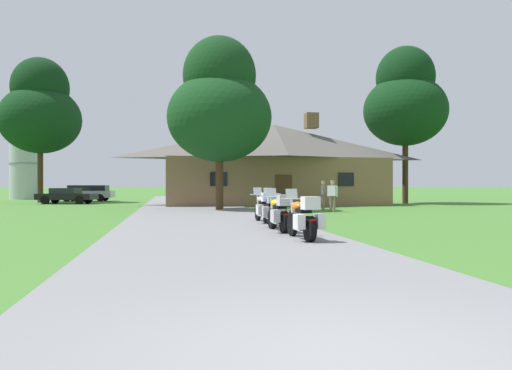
# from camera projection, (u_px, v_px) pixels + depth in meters

# --- Properties ---
(ground_plane) EXTENTS (500.00, 500.00, 0.00)m
(ground_plane) POSITION_uv_depth(u_px,v_px,m) (201.00, 216.00, 23.86)
(ground_plane) COLOR #42752D
(asphalt_driveway) EXTENTS (6.40, 80.00, 0.06)m
(asphalt_driveway) POSITION_uv_depth(u_px,v_px,m) (203.00, 218.00, 21.89)
(asphalt_driveway) COLOR slate
(asphalt_driveway) RESTS_ON ground
(motorcycle_orange_nearest_to_camera) EXTENTS (0.79, 2.08, 1.30)m
(motorcycle_orange_nearest_to_camera) POSITION_uv_depth(u_px,v_px,m) (304.00, 218.00, 12.92)
(motorcycle_orange_nearest_to_camera) COLOR black
(motorcycle_orange_nearest_to_camera) RESTS_ON asphalt_driveway
(motorcycle_yellow_second_in_row) EXTENTS (0.78, 2.08, 1.30)m
(motorcycle_yellow_second_in_row) POSITION_uv_depth(u_px,v_px,m) (280.00, 213.00, 15.14)
(motorcycle_yellow_second_in_row) COLOR black
(motorcycle_yellow_second_in_row) RESTS_ON asphalt_driveway
(motorcycle_blue_third_in_row) EXTENTS (0.79, 2.08, 1.30)m
(motorcycle_blue_third_in_row) POSITION_uv_depth(u_px,v_px,m) (272.00, 210.00, 17.13)
(motorcycle_blue_third_in_row) COLOR black
(motorcycle_blue_third_in_row) RESTS_ON asphalt_driveway
(motorcycle_silver_farthest_in_row) EXTENTS (0.78, 2.08, 1.30)m
(motorcycle_silver_farthest_in_row) POSITION_uv_depth(u_px,v_px,m) (264.00, 208.00, 18.80)
(motorcycle_silver_farthest_in_row) COLOR black
(motorcycle_silver_farthest_in_row) RESTS_ON asphalt_driveway
(stone_lodge) EXTENTS (16.15, 6.48, 6.64)m
(stone_lodge) POSITION_uv_depth(u_px,v_px,m) (274.00, 164.00, 36.13)
(stone_lodge) COLOR brown
(stone_lodge) RESTS_ON ground
(bystander_gray_shirt_near_lodge) EXTENTS (0.35, 0.51, 1.69)m
(bystander_gray_shirt_near_lodge) POSITION_uv_depth(u_px,v_px,m) (323.00, 193.00, 29.98)
(bystander_gray_shirt_near_lodge) COLOR #75664C
(bystander_gray_shirt_near_lodge) RESTS_ON ground
(bystander_white_shirt_beside_signpost) EXTENTS (0.48, 0.38, 1.69)m
(bystander_white_shirt_beside_signpost) POSITION_uv_depth(u_px,v_px,m) (332.00, 194.00, 26.91)
(bystander_white_shirt_beside_signpost) COLOR #75664C
(bystander_white_shirt_beside_signpost) RESTS_ON ground
(tree_right_of_lodge) EXTENTS (6.37, 6.37, 12.10)m
(tree_right_of_lodge) POSITION_uv_depth(u_px,v_px,m) (405.00, 101.00, 38.88)
(tree_right_of_lodge) COLOR #422D19
(tree_right_of_lodge) RESTS_ON ground
(tree_by_lodge_front) EXTENTS (5.92, 5.92, 9.87)m
(tree_by_lodge_front) POSITION_uv_depth(u_px,v_px,m) (219.00, 105.00, 28.65)
(tree_by_lodge_front) COLOR #422D19
(tree_by_lodge_front) RESTS_ON ground
(tree_left_far) EXTENTS (6.50, 6.50, 11.80)m
(tree_left_far) POSITION_uv_depth(u_px,v_px,m) (40.00, 110.00, 41.11)
(tree_left_far) COLOR #422D19
(tree_left_far) RESTS_ON ground
(metal_silo_distant) EXTENTS (3.14, 3.14, 7.85)m
(metal_silo_distant) POSITION_uv_depth(u_px,v_px,m) (26.00, 160.00, 50.17)
(metal_silo_distant) COLOR #B2B7BC
(metal_silo_distant) RESTS_ON ground
(parked_silver_suv_far_left) EXTENTS (4.78, 2.37, 1.40)m
(parked_silver_suv_far_left) POSITION_uv_depth(u_px,v_px,m) (87.00, 192.00, 44.22)
(parked_silver_suv_far_left) COLOR #ADAFB7
(parked_silver_suv_far_left) RESTS_ON ground
(parked_black_sedan_far_left) EXTENTS (4.50, 2.69, 1.20)m
(parked_black_sedan_far_left) POSITION_uv_depth(u_px,v_px,m) (67.00, 195.00, 38.19)
(parked_black_sedan_far_left) COLOR black
(parked_black_sedan_far_left) RESTS_ON ground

